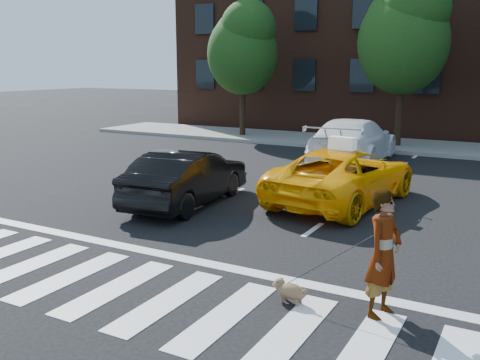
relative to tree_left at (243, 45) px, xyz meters
The scene contains 13 objects.
ground 18.90m from the tree_left, 67.71° to the right, with size 120.00×120.00×0.00m, color black.
crosswalk 18.90m from the tree_left, 67.71° to the right, with size 13.00×2.40×0.01m, color silver.
stop_line 17.47m from the tree_left, 65.65° to the right, with size 12.00×0.30×0.01m, color silver.
sidewalk_far 8.24m from the tree_left, ahead, with size 30.00×4.00×0.15m, color slate.
building 10.73m from the tree_left, 48.97° to the left, with size 26.00×10.00×12.00m, color #442418.
tree_left is the anchor object (origin of this frame).
tree_mid 7.51m from the tree_left, ahead, with size 3.69×3.69×7.10m.
taxi 13.56m from the tree_left, 50.07° to the right, with size 2.33×5.05×1.40m, color #FFAC05.
black_sedan 13.58m from the tree_left, 67.63° to the right, with size 1.48×4.24×1.40m, color black.
white_suv 8.79m from the tree_left, 31.52° to the right, with size 2.27×5.57×1.62m, color white.
woman 19.58m from the tree_left, 55.65° to the right, with size 0.66×0.43×1.82m, color #999999.
dog 19.24m from the tree_left, 59.37° to the right, with size 0.60×0.27×0.34m.
taxi_sign 13.50m from the tree_left, 50.63° to the right, with size 0.65×0.28×0.32m, color white.
Camera 1 is at (5.54, -5.97, 3.44)m, focal length 40.00 mm.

